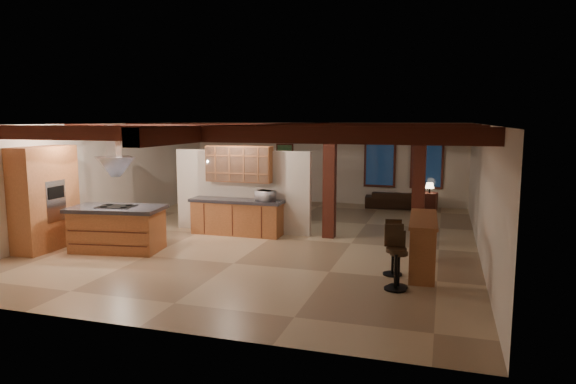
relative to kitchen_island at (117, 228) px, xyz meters
name	(u,v)px	position (x,y,z in m)	size (l,w,h in m)	color
ground	(271,238)	(2.98, 2.25, -0.52)	(12.00, 12.00, 0.00)	tan
room_walls	(271,169)	(2.98, 2.25, 1.26)	(12.00, 12.00, 12.00)	beige
ceiling_beams	(271,130)	(2.98, 2.25, 2.24)	(10.00, 12.00, 0.28)	#3F1A0F
timber_posts	(373,170)	(5.48, 2.75, 1.24)	(2.50, 0.30, 2.90)	#3F1A0F
partition_wall	(242,191)	(1.98, 2.75, 0.58)	(3.80, 0.18, 2.20)	beige
pantry_cabinet	(45,198)	(-1.68, -0.35, 0.68)	(0.67, 1.60, 2.40)	#AF6438
back_counter	(237,217)	(1.98, 2.36, -0.05)	(2.50, 0.66, 0.94)	#AF6438
upper_display_cabinet	(239,164)	(1.98, 2.56, 1.33)	(1.80, 0.36, 0.95)	#AF6438
range_hood	(115,174)	(0.00, 0.00, 1.26)	(1.10, 1.10, 1.40)	silver
back_windows	(403,164)	(5.78, 8.19, 0.98)	(2.70, 0.07, 1.70)	#3F1A0F
framed_art	(285,155)	(1.48, 8.19, 1.18)	(0.65, 0.05, 0.85)	#3F1A0F
recessed_cans	(138,126)	(0.45, 0.32, 2.35)	(3.16, 2.46, 0.03)	silver
kitchen_island	(117,228)	(0.00, 0.00, 0.00)	(2.24, 1.41, 1.04)	#AF6438
dining_table	(279,209)	(2.34, 4.81, -0.22)	(1.71, 0.96, 0.60)	#401F10
sofa	(394,200)	(5.55, 7.75, -0.24)	(1.93, 0.76, 0.56)	black
microwave	(265,196)	(2.79, 2.36, 0.55)	(0.47, 0.32, 0.26)	silver
bar_counter	(423,235)	(6.81, 0.37, 0.21)	(0.60, 2.10, 1.09)	#AF6438
side_table	(429,202)	(6.73, 7.49, -0.22)	(0.49, 0.49, 0.61)	#3F1A0F
table_lamp	(430,186)	(6.73, 7.49, 0.32)	(0.29, 0.29, 0.34)	black
bar_stool_a	(395,257)	(6.40, -0.91, 0.06)	(0.43, 0.44, 1.15)	black
bar_stool_b	(398,259)	(6.43, -0.77, -0.01)	(0.37, 0.38, 1.01)	black
bar_stool_c	(393,247)	(6.27, -0.02, 0.02)	(0.37, 0.38, 1.07)	black
dining_chairs	(278,199)	(2.34, 4.81, 0.07)	(2.28, 2.28, 1.16)	#3F1A0F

